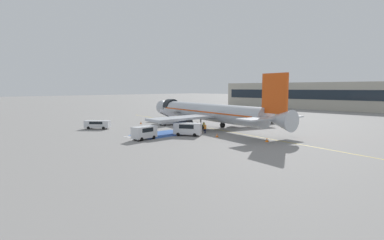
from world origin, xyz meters
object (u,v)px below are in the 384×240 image
Objects in this scene: boarding_stairs_forward at (169,121)px; ground_crew_2 at (204,126)px; service_van_0 at (97,124)px; fuel_tanker at (273,116)px; traffic_cone_2 at (141,123)px; service_van_2 at (144,132)px; traffic_cone_1 at (217,135)px; airliner at (209,112)px; terminal_building at (344,96)px; ground_crew_1 at (205,128)px; service_van_1 at (188,128)px; traffic_cone_0 at (267,140)px; ground_crew_0 at (198,126)px.

ground_crew_2 is at bearing 4.32° from boarding_stairs_forward.
ground_crew_2 is at bearing 86.90° from service_van_0.
fuel_tanker is 33.38m from traffic_cone_2.
boarding_stairs_forward is 20.41m from service_van_2.
service_van_2 is 2.40× the size of ground_crew_2.
service_van_2 is 22.73m from traffic_cone_2.
ground_crew_2 is 8.07m from traffic_cone_1.
airliner is 0.40× the size of terminal_building.
ground_crew_1 reaches higher than traffic_cone_2.
fuel_tanker is 1.67× the size of service_van_1.
service_van_2 is (-2.27, -8.08, -0.05)m from service_van_1.
airliner is at bearing -100.87° from fuel_tanker.
airliner reaches higher than service_van_1.
traffic_cone_0 is at bearing 12.99° from traffic_cone_1.
boarding_stairs_forward reaches higher than ground_crew_1.
ground_crew_2 is at bearing -94.02° from fuel_tanker.
airliner is 4.89× the size of fuel_tanker.
service_van_1 is at bearing -147.68° from airliner.
service_van_1 is 7.09m from ground_crew_2.
airliner reaches higher than ground_crew_1.
traffic_cone_2 is (-21.07, 4.64, -1.13)m from service_van_1.
service_van_2 is 6.98× the size of traffic_cone_1.
service_van_0 is 8.28× the size of traffic_cone_1.
service_van_0 is 2.85× the size of ground_crew_2.
service_van_1 is (20.16, 7.23, 0.29)m from service_van_0.
boarding_stairs_forward is 1.06× the size of service_van_0.
traffic_cone_2 is (-16.88, -6.05, -3.21)m from airliner.
traffic_cone_0 is (17.83, -5.99, -3.14)m from airliner.
fuel_tanker is 13.94× the size of traffic_cone_1.
fuel_tanker is at bearing 50.65° from traffic_cone_2.
ground_crew_1 is at bearing -30.67° from ground_crew_2.
traffic_cone_1 is (19.37, -5.53, -0.66)m from boarding_stairs_forward.
boarding_stairs_forward is at bearing 28.71° from traffic_cone_2.
terminal_building is (2.54, 77.18, 2.02)m from airliner.
service_van_2 is at bearing -92.17° from fuel_tanker.
ground_crew_2 is at bearing -94.10° from service_van_2.
airliner is 18.99m from service_van_2.
airliner is at bearing -91.88° from terminal_building.
traffic_cone_2 is (-34.71, -0.06, -0.07)m from traffic_cone_0.
service_van_0 is 22.81m from ground_crew_2.
service_van_0 reaches higher than traffic_cone_1.
ground_crew_0 reaches higher than traffic_cone_1.
ground_crew_2 is (12.45, -1.45, 0.09)m from boarding_stairs_forward.
ground_crew_0 is 1.02× the size of ground_crew_2.
traffic_cone_1 is 1.18× the size of traffic_cone_2.
traffic_cone_1 is (8.97, -8.04, -3.17)m from airliner.
service_van_2 is at bearing 6.66° from ground_crew_1.
boarding_stairs_forward is at bearing 119.22° from service_van_0.
traffic_cone_2 is at bearing -37.68° from service_van_2.
service_van_0 is at bearing -85.64° from traffic_cone_2.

